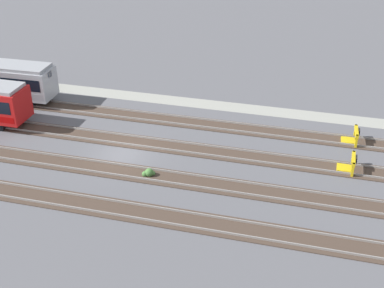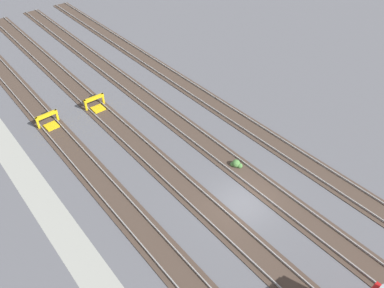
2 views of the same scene
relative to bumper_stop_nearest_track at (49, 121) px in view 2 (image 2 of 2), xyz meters
The scene contains 8 objects.
ground_plane 18.57m from the bumper_stop_nearest_track, 21.38° to the left, with size 400.00×400.00×0.00m, color #5B5B60.
rail_track_nearest 17.30m from the bumper_stop_nearest_track, ahead, with size 90.00×2.23×0.21m.
rail_track_near_inner 17.87m from the bumper_stop_nearest_track, 14.61° to the left, with size 90.00×2.24×0.21m.
rail_track_middle 19.51m from the bumper_stop_nearest_track, 27.57° to the left, with size 90.00×2.24×0.21m.
rail_track_far_inner 21.97m from the bumper_stop_nearest_track, 38.08° to the left, with size 90.00×2.23×0.21m.
bumper_stop_nearest_track is the anchor object (origin of this frame).
bumper_stop_near_inner_track 4.51m from the bumper_stop_nearest_track, 87.13° to the left, with size 1.35×2.00×1.22m.
weed_clump 16.95m from the bumper_stop_nearest_track, 32.35° to the left, with size 0.92×0.70×0.64m.
Camera 2 is at (11.20, -13.90, 20.26)m, focal length 35.00 mm.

